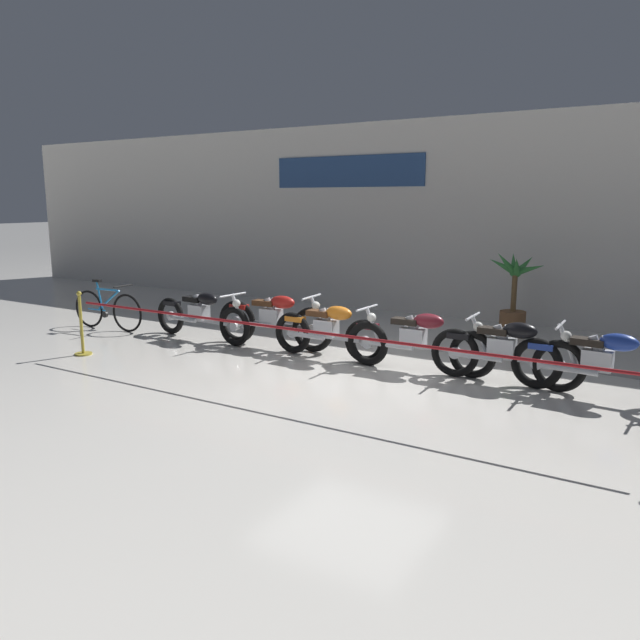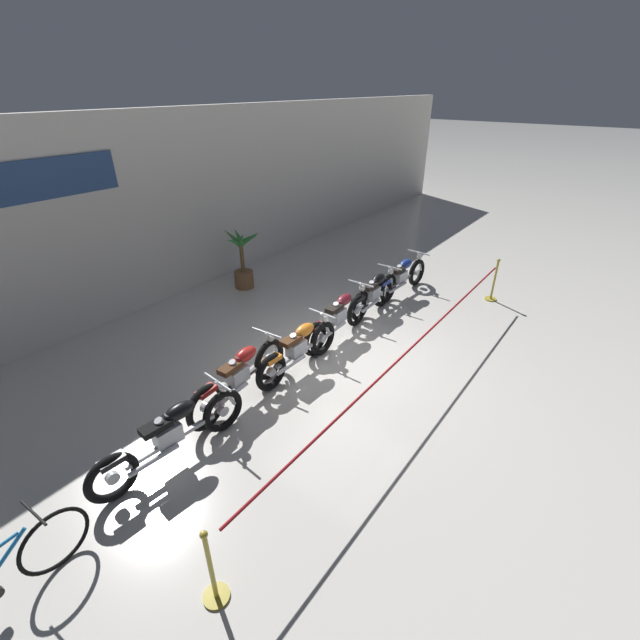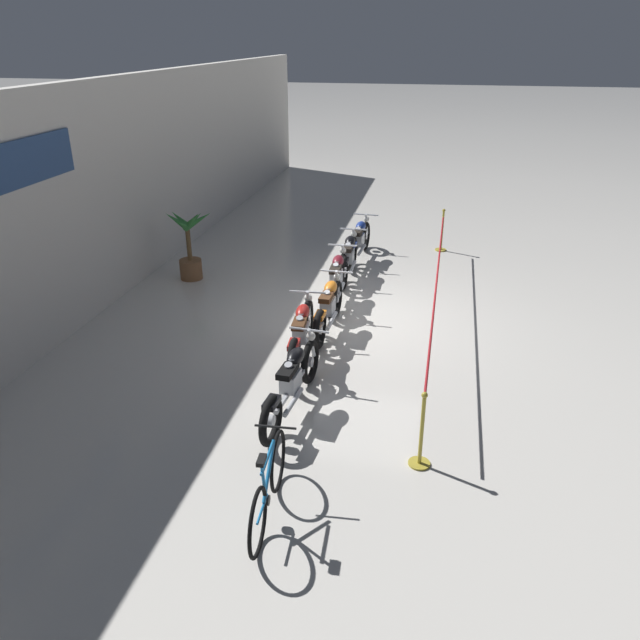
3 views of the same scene
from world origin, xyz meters
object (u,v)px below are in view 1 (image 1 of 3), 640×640
(motorcycle_red_1, at_px, (274,320))
(motorcycle_orange_2, at_px, (329,331))
(motorcycle_black_4, at_px, (506,351))
(motorcycle_blue_5, at_px, (602,365))
(bicycle, at_px, (108,310))
(potted_palm_left_of_row, at_px, (514,296))
(stanchion_far_left, at_px, (223,332))
(motorcycle_black_0, at_px, (201,315))
(motorcycle_maroon_3, at_px, (417,340))

(motorcycle_red_1, distance_m, motorcycle_orange_2, 1.25)
(motorcycle_red_1, xyz_separation_m, motorcycle_black_4, (3.99, -0.13, -0.02))
(motorcycle_red_1, bearing_deg, motorcycle_orange_2, -9.83)
(motorcycle_red_1, height_order, motorcycle_blue_5, motorcycle_red_1)
(motorcycle_orange_2, bearing_deg, motorcycle_black_4, 1.76)
(motorcycle_black_4, bearing_deg, motorcycle_red_1, 178.17)
(bicycle, bearing_deg, motorcycle_blue_5, 2.03)
(bicycle, relative_size, potted_palm_left_of_row, 1.08)
(motorcycle_red_1, relative_size, potted_palm_left_of_row, 1.39)
(potted_palm_left_of_row, bearing_deg, motorcycle_black_4, -76.89)
(motorcycle_red_1, height_order, stanchion_far_left, stanchion_far_left)
(motorcycle_orange_2, height_order, motorcycle_black_4, motorcycle_black_4)
(motorcycle_orange_2, xyz_separation_m, potted_palm_left_of_row, (1.98, 3.46, 0.28))
(motorcycle_blue_5, bearing_deg, motorcycle_red_1, 178.09)
(stanchion_far_left, bearing_deg, motorcycle_orange_2, 72.18)
(motorcycle_orange_2, bearing_deg, motorcycle_black_0, -179.99)
(motorcycle_black_0, bearing_deg, motorcycle_red_1, 8.30)
(motorcycle_orange_2, bearing_deg, motorcycle_red_1, 170.17)
(stanchion_far_left, bearing_deg, motorcycle_red_1, 106.87)
(stanchion_far_left, bearing_deg, bicycle, 159.60)
(motorcycle_orange_2, distance_m, potted_palm_left_of_row, 3.99)
(motorcycle_maroon_3, relative_size, stanchion_far_left, 0.28)
(motorcycle_black_0, height_order, motorcycle_blue_5, motorcycle_blue_5)
(bicycle, bearing_deg, motorcycle_maroon_3, 3.53)
(motorcycle_black_4, height_order, potted_palm_left_of_row, potted_palm_left_of_row)
(motorcycle_maroon_3, bearing_deg, motorcycle_blue_5, -1.71)
(motorcycle_maroon_3, relative_size, motorcycle_black_4, 1.12)
(motorcycle_red_1, distance_m, motorcycle_maroon_3, 2.68)
(motorcycle_black_0, bearing_deg, motorcycle_maroon_3, 1.59)
(motorcycle_orange_2, bearing_deg, bicycle, -176.77)
(motorcycle_black_0, xyz_separation_m, motorcycle_blue_5, (6.68, 0.04, -0.00))
(bicycle, bearing_deg, stanchion_far_left, -20.40)
(motorcycle_black_4, xyz_separation_m, stanchion_far_left, (-3.36, -1.95, 0.25))
(motorcycle_black_4, height_order, bicycle, bicycle)
(motorcycle_black_0, xyz_separation_m, motorcycle_red_1, (1.46, 0.21, 0.02))
(potted_palm_left_of_row, bearing_deg, motorcycle_blue_5, -59.59)
(motorcycle_black_4, relative_size, motorcycle_blue_5, 0.92)
(potted_palm_left_of_row, bearing_deg, bicycle, -151.43)
(motorcycle_red_1, distance_m, motorcycle_black_4, 4.00)
(stanchion_far_left, bearing_deg, motorcycle_maroon_3, 44.09)
(motorcycle_blue_5, bearing_deg, motorcycle_black_4, 177.83)
(motorcycle_black_0, bearing_deg, potted_palm_left_of_row, 36.51)
(motorcycle_blue_5, bearing_deg, potted_palm_left_of_row, 120.41)
(motorcycle_maroon_3, height_order, motorcycle_black_4, motorcycle_black_4)
(motorcycle_maroon_3, height_order, stanchion_far_left, stanchion_far_left)
(motorcycle_maroon_3, xyz_separation_m, motorcycle_black_4, (1.32, -0.03, 0.01))
(motorcycle_black_0, height_order, motorcycle_black_4, motorcycle_black_4)
(motorcycle_maroon_3, distance_m, potted_palm_left_of_row, 3.40)
(motorcycle_red_1, xyz_separation_m, bicycle, (-3.65, -0.49, -0.09))
(potted_palm_left_of_row, relative_size, stanchion_far_left, 0.19)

